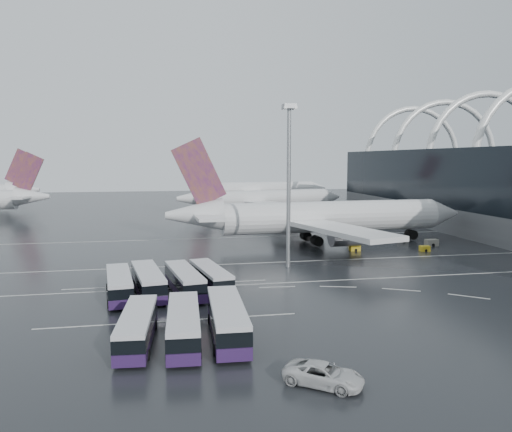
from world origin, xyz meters
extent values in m
plane|color=black|center=(0.00, 0.00, 0.00)|extent=(420.00, 420.00, 0.00)
torus|color=white|center=(58.00, 47.00, 18.00)|extent=(33.80, 1.80, 33.80)
torus|color=white|center=(58.00, 66.00, 18.00)|extent=(33.80, 1.80, 33.80)
torus|color=white|center=(58.00, 85.00, 18.00)|extent=(33.80, 1.80, 33.80)
cube|color=beige|center=(0.00, -2.00, 0.01)|extent=(120.00, 0.25, 0.01)
cube|color=beige|center=(0.00, 12.00, 0.01)|extent=(120.00, 0.25, 0.01)
cube|color=beige|center=(0.00, 40.00, 0.01)|extent=(120.00, 0.25, 0.01)
cube|color=beige|center=(-24.00, -16.00, 0.01)|extent=(28.00, 0.25, 0.01)
cube|color=beige|center=(-24.00, 0.00, 0.01)|extent=(28.00, 0.25, 0.01)
cylinder|color=silver|center=(10.07, 28.73, 5.62)|extent=(46.28, 8.76, 6.39)
cone|color=silver|center=(36.35, 30.09, 5.62)|extent=(6.93, 6.72, 6.39)
cone|color=silver|center=(-18.40, 27.26, 6.72)|extent=(11.33, 6.95, 6.39)
cube|color=#4C1761|center=(-17.30, 27.32, 14.87)|extent=(10.63, 1.21, 13.55)
cube|color=silver|center=(-16.20, 27.37, 6.72)|extent=(5.97, 20.06, 0.55)
cube|color=silver|center=(6.38, 14.75, 4.96)|extent=(14.56, 28.60, 0.88)
cube|color=silver|center=(4.96, 42.26, 4.96)|extent=(11.95, 28.42, 0.88)
cylinder|color=slate|center=(9.49, 18.77, 2.97)|extent=(6.25, 4.05, 3.75)
cylinder|color=slate|center=(8.46, 38.58, 2.97)|extent=(6.25, 4.05, 3.75)
cube|color=black|center=(5.67, 28.50, 1.21)|extent=(13.57, 7.72, 2.42)
cylinder|color=silver|center=(8.72, 83.25, 4.99)|extent=(39.79, 13.60, 5.68)
cone|color=silver|center=(30.91, 87.87, 4.99)|extent=(6.91, 6.75, 5.68)
cone|color=silver|center=(-15.39, 78.23, 5.97)|extent=(10.74, 7.55, 5.68)
cube|color=#4C1761|center=(-14.43, 78.43, 13.21)|extent=(9.35, 2.50, 12.03)
cube|color=silver|center=(-13.47, 78.63, 5.97)|extent=(7.90, 18.14, 0.49)
cube|color=silver|center=(7.38, 70.48, 4.40)|extent=(16.13, 25.15, 0.78)
cube|color=silver|center=(2.39, 94.43, 4.40)|extent=(6.95, 24.49, 0.78)
cylinder|color=slate|center=(9.55, 74.43, 2.64)|extent=(5.95, 4.35, 3.33)
cylinder|color=slate|center=(5.96, 91.68, 2.64)|extent=(5.95, 4.35, 3.33)
cube|color=black|center=(4.88, 82.46, 1.08)|extent=(12.77, 8.53, 2.15)
cylinder|color=silver|center=(17.30, 129.69, 5.30)|extent=(40.80, 9.47, 6.03)
cone|color=silver|center=(40.54, 131.68, 5.30)|extent=(6.73, 6.54, 6.03)
cone|color=silver|center=(-8.02, 127.51, 6.34)|extent=(10.88, 6.90, 6.03)
cube|color=#4C1761|center=(-6.99, 127.60, 14.04)|extent=(10.03, 1.48, 12.78)
cube|color=silver|center=(-5.95, 127.69, 6.34)|extent=(6.26, 19.05, 0.52)
cube|color=silver|center=(14.27, 116.38, 4.68)|extent=(14.53, 26.99, 0.83)
cube|color=silver|center=(12.04, 142.28, 4.68)|extent=(10.43, 26.70, 0.83)
cylinder|color=slate|center=(17.06, 120.27, 2.81)|extent=(6.00, 4.01, 3.54)
cylinder|color=slate|center=(15.46, 138.92, 2.81)|extent=(6.00, 4.01, 3.54)
cube|color=black|center=(13.15, 129.33, 1.14)|extent=(13.00, 7.70, 2.29)
cone|color=silver|center=(-62.94, 92.76, 6.12)|extent=(10.61, 6.88, 5.82)
cube|color=#4C1761|center=(-63.94, 92.87, 13.54)|extent=(9.67, 1.66, 12.33)
cube|color=silver|center=(-64.94, 92.98, 6.12)|extent=(6.47, 18.44, 0.50)
cone|color=silver|center=(-72.42, 120.53, 6.60)|extent=(11.30, 7.15, 6.27)
cube|color=#4C1761|center=(-73.50, 120.62, 14.60)|extent=(10.44, 1.51, 13.30)
cube|color=silver|center=(-74.58, 120.71, 6.60)|extent=(6.47, 19.81, 0.54)
cube|color=#2F1645|center=(-30.04, -5.53, 0.88)|extent=(4.25, 12.97, 1.08)
cube|color=black|center=(-30.04, -5.53, 2.06)|extent=(4.28, 12.73, 1.27)
cube|color=silver|center=(-30.04, -5.53, 2.91)|extent=(4.25, 12.97, 0.44)
cylinder|color=black|center=(-28.23, -9.43, 0.49)|extent=(0.45, 1.01, 0.98)
cylinder|color=black|center=(-30.94, -9.74, 0.49)|extent=(0.45, 1.01, 0.98)
cylinder|color=black|center=(-29.14, -1.33, 0.49)|extent=(0.45, 1.01, 0.98)
cylinder|color=black|center=(-31.85, -1.64, 0.49)|extent=(0.45, 1.01, 0.98)
cube|color=#2F1645|center=(-26.49, -4.76, 0.92)|extent=(4.87, 13.59, 1.13)
cube|color=black|center=(-26.49, -4.76, 2.15)|extent=(4.89, 13.33, 1.33)
cube|color=silver|center=(-26.49, -4.76, 3.04)|extent=(4.87, 13.59, 0.46)
cylinder|color=black|center=(-24.47, -8.76, 0.51)|extent=(0.50, 1.06, 1.02)
cylinder|color=black|center=(-27.28, -9.17, 0.51)|extent=(0.50, 1.06, 1.02)
cylinder|color=black|center=(-25.70, -0.34, 0.51)|extent=(0.50, 1.06, 1.02)
cylinder|color=black|center=(-28.52, -0.75, 0.51)|extent=(0.50, 1.06, 1.02)
cube|color=#2F1645|center=(-21.87, -5.10, 0.90)|extent=(4.88, 13.24, 1.10)
cube|color=black|center=(-21.87, -5.10, 2.09)|extent=(4.89, 13.00, 1.30)
cube|color=silver|center=(-21.87, -5.10, 2.96)|extent=(4.88, 13.24, 0.45)
cylinder|color=black|center=(-19.85, -8.98, 0.50)|extent=(0.50, 1.04, 1.00)
cylinder|color=black|center=(-22.59, -9.41, 0.50)|extent=(0.50, 1.04, 1.00)
cylinder|color=black|center=(-21.14, -0.79, 0.50)|extent=(0.50, 1.04, 1.00)
cylinder|color=black|center=(-23.88, -1.23, 0.50)|extent=(0.50, 1.04, 1.00)
cube|color=#2F1645|center=(-18.32, -3.73, 0.86)|extent=(4.94, 12.77, 1.06)
cube|color=black|center=(-18.32, -3.73, 2.02)|extent=(4.95, 12.54, 1.25)
cube|color=silver|center=(-18.32, -3.73, 2.86)|extent=(4.94, 12.77, 0.43)
cylinder|color=black|center=(-16.30, -7.42, 0.48)|extent=(0.50, 1.00, 0.96)
cylinder|color=black|center=(-18.93, -7.89, 0.48)|extent=(0.50, 1.00, 0.96)
cylinder|color=black|center=(-17.70, 0.44, 0.48)|extent=(0.50, 1.00, 0.96)
cylinder|color=black|center=(-20.33, -0.03, 0.48)|extent=(0.50, 1.00, 0.96)
cube|color=#2F1645|center=(-27.11, -22.27, 0.86)|extent=(3.67, 12.61, 1.05)
cube|color=black|center=(-27.11, -22.27, 2.01)|extent=(3.71, 12.37, 1.24)
cube|color=silver|center=(-27.11, -22.27, 2.85)|extent=(3.67, 12.61, 0.43)
cylinder|color=black|center=(-26.07, -26.34, 0.48)|extent=(0.40, 0.98, 0.96)
cylinder|color=black|center=(-28.73, -26.15, 0.48)|extent=(0.40, 0.98, 0.96)
cylinder|color=black|center=(-25.49, -18.40, 0.48)|extent=(0.40, 0.98, 0.96)
cylinder|color=black|center=(-28.15, -18.20, 0.48)|extent=(0.40, 0.98, 0.96)
cube|color=#2F1645|center=(-22.78, -22.69, 0.90)|extent=(3.54, 13.18, 1.10)
cube|color=black|center=(-22.78, -22.69, 2.11)|extent=(3.59, 12.92, 1.31)
cube|color=silver|center=(-22.78, -22.69, 2.99)|extent=(3.54, 13.18, 0.45)
cylinder|color=black|center=(-21.59, -26.93, 0.50)|extent=(0.40, 1.02, 1.00)
cylinder|color=black|center=(-24.38, -26.79, 0.50)|extent=(0.40, 1.02, 1.00)
cylinder|color=black|center=(-21.19, -18.58, 0.50)|extent=(0.40, 1.02, 1.00)
cylinder|color=black|center=(-23.98, -18.45, 0.50)|extent=(0.40, 1.02, 1.00)
cube|color=#2F1645|center=(-18.51, -22.15, 0.96)|extent=(3.68, 13.98, 1.17)
cube|color=black|center=(-18.51, -22.15, 2.24)|extent=(3.73, 13.71, 1.39)
cube|color=silver|center=(-18.51, -22.15, 3.17)|extent=(3.68, 13.98, 0.48)
cylinder|color=black|center=(-17.22, -26.64, 0.53)|extent=(0.42, 1.08, 1.07)
cylinder|color=black|center=(-20.18, -26.52, 0.53)|extent=(0.42, 1.08, 1.07)
cylinder|color=black|center=(-16.84, -17.78, 0.53)|extent=(0.42, 1.08, 1.07)
cylinder|color=black|center=(-19.81, -17.65, 0.53)|extent=(0.42, 1.08, 1.07)
imported|color=silver|center=(-12.58, -33.88, 0.87)|extent=(6.73, 6.03, 1.74)
cylinder|color=gray|center=(-4.53, 8.07, 12.70)|extent=(0.63, 0.63, 25.40)
cube|color=gray|center=(-4.53, 8.07, 25.67)|extent=(2.00, 2.00, 0.73)
cube|color=white|center=(-4.53, 8.07, 25.40)|extent=(1.81, 1.81, 0.36)
cube|color=gold|center=(24.55, 16.70, 0.51)|extent=(1.89, 1.11, 1.03)
cube|color=slate|center=(25.56, 27.37, 0.57)|extent=(2.09, 1.23, 1.14)
cube|color=gold|center=(11.64, 19.61, 0.54)|extent=(1.96, 1.16, 1.07)
cube|color=slate|center=(28.88, 21.72, 0.68)|extent=(2.49, 1.47, 1.36)
cube|color=gold|center=(15.46, 30.34, 0.63)|extent=(2.32, 1.37, 1.26)
camera|label=1|loc=(-24.68, -69.09, 17.41)|focal=35.00mm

